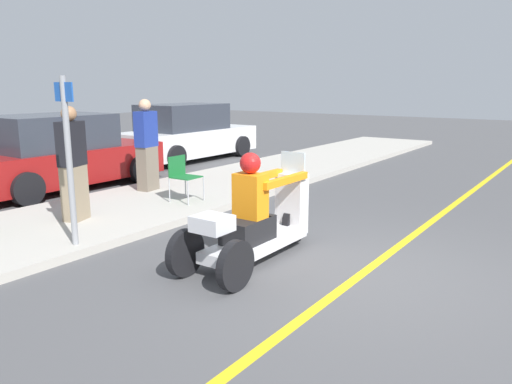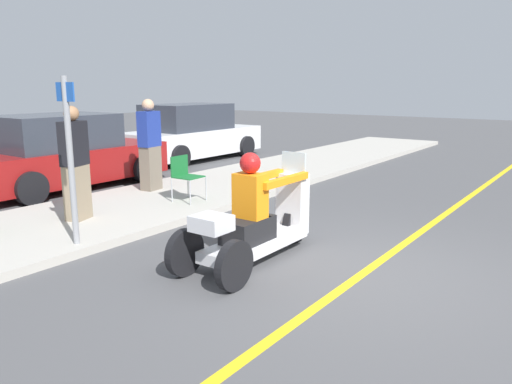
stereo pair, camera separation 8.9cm
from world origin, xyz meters
The scene contains 10 objects.
ground_plane centered at (0.00, 0.00, 0.00)m, with size 60.00×60.00×0.00m, color #4C4C4F.
lane_stripe centered at (-0.36, 0.00, 0.00)m, with size 24.00×0.12×0.01m.
sidewalk_strip centered at (0.00, 4.60, 0.06)m, with size 28.00×2.80×0.12m.
motorcycle_trike centered at (-0.35, 1.31, 0.49)m, with size 2.45×0.84×1.41m.
spectator_end_of_line centered at (-0.73, 4.51, 0.98)m, with size 0.48×0.38×1.78m.
spectator_by_tree centered at (1.51, 5.29, 1.00)m, with size 0.46×0.32×1.82m.
folding_chair_curbside centered at (1.21, 4.06, 0.62)m, with size 0.48×0.48×0.82m.
parked_car_lot_far centered at (0.93, 7.40, 0.75)m, with size 4.25×2.07×1.60m.
parked_car_lot_center centered at (5.63, 8.02, 0.77)m, with size 4.53×1.95×1.66m.
street_sign centered at (-1.51, 3.45, 1.32)m, with size 0.08×0.36×2.20m.
Camera 1 is at (-5.33, -2.19, 2.21)m, focal length 35.00 mm.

